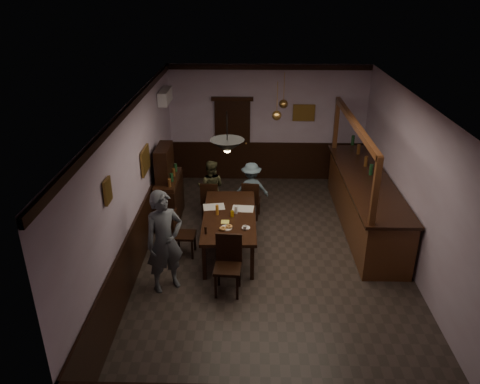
{
  "coord_description": "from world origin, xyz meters",
  "views": [
    {
      "loc": [
        -0.44,
        -7.58,
        4.91
      ],
      "look_at": [
        -0.63,
        0.57,
        1.15
      ],
      "focal_mm": 35.0,
      "sensor_mm": 36.0,
      "label": 1
    }
  ],
  "objects_px": {
    "chair_far_left": "(210,199)",
    "pendant_brass_far": "(283,104)",
    "pendant_iron": "(227,146)",
    "person_standing": "(165,242)",
    "coffee_cup": "(245,228)",
    "chair_side": "(181,232)",
    "chair_far_right": "(251,199)",
    "person_seated_left": "(211,187)",
    "dining_table": "(229,218)",
    "chair_near": "(228,261)",
    "person_seated_right": "(251,189)",
    "bar_counter": "(365,201)",
    "pendant_brass_mid": "(277,116)",
    "soda_can": "(232,214)",
    "sideboard": "(168,191)"
  },
  "relations": [
    {
      "from": "dining_table",
      "to": "pendant_brass_far",
      "type": "relative_size",
      "value": 2.74
    },
    {
      "from": "dining_table",
      "to": "pendant_brass_mid",
      "type": "relative_size",
      "value": 2.74
    },
    {
      "from": "chair_side",
      "to": "pendant_iron",
      "type": "xyz_separation_m",
      "value": [
        0.94,
        -0.59,
        1.93
      ]
    },
    {
      "from": "coffee_cup",
      "to": "sideboard",
      "type": "xyz_separation_m",
      "value": [
        -1.69,
        1.77,
        -0.11
      ]
    },
    {
      "from": "chair_far_right",
      "to": "chair_side",
      "type": "relative_size",
      "value": 0.98
    },
    {
      "from": "chair_far_right",
      "to": "person_seated_right",
      "type": "bearing_deg",
      "value": -82.87
    },
    {
      "from": "coffee_cup",
      "to": "pendant_brass_far",
      "type": "height_order",
      "value": "pendant_brass_far"
    },
    {
      "from": "person_seated_right",
      "to": "coffee_cup",
      "type": "height_order",
      "value": "person_seated_right"
    },
    {
      "from": "person_seated_right",
      "to": "sideboard",
      "type": "bearing_deg",
      "value": 4.31
    },
    {
      "from": "chair_side",
      "to": "pendant_brass_far",
      "type": "relative_size",
      "value": 1.12
    },
    {
      "from": "person_seated_right",
      "to": "bar_counter",
      "type": "bearing_deg",
      "value": 159.98
    },
    {
      "from": "pendant_brass_mid",
      "to": "soda_can",
      "type": "bearing_deg",
      "value": -119.19
    },
    {
      "from": "person_seated_right",
      "to": "pendant_brass_far",
      "type": "distance_m",
      "value": 2.05
    },
    {
      "from": "dining_table",
      "to": "sideboard",
      "type": "xyz_separation_m",
      "value": [
        -1.38,
        1.2,
        0.0
      ]
    },
    {
      "from": "chair_far_left",
      "to": "chair_side",
      "type": "relative_size",
      "value": 0.97
    },
    {
      "from": "chair_side",
      "to": "person_seated_left",
      "type": "distance_m",
      "value": 1.81
    },
    {
      "from": "chair_far_left",
      "to": "bar_counter",
      "type": "bearing_deg",
      "value": 179.45
    },
    {
      "from": "bar_counter",
      "to": "pendant_iron",
      "type": "relative_size",
      "value": 6.1
    },
    {
      "from": "chair_far_left",
      "to": "pendant_iron",
      "type": "height_order",
      "value": "pendant_iron"
    },
    {
      "from": "chair_far_right",
      "to": "chair_near",
      "type": "bearing_deg",
      "value": 90.33
    },
    {
      "from": "dining_table",
      "to": "chair_near",
      "type": "bearing_deg",
      "value": -88.45
    },
    {
      "from": "person_seated_right",
      "to": "pendant_brass_mid",
      "type": "xyz_separation_m",
      "value": [
        0.51,
        -0.05,
        1.69
      ]
    },
    {
      "from": "person_seated_left",
      "to": "pendant_iron",
      "type": "height_order",
      "value": "pendant_iron"
    },
    {
      "from": "chair_far_left",
      "to": "person_standing",
      "type": "height_order",
      "value": "person_standing"
    },
    {
      "from": "person_seated_left",
      "to": "pendant_brass_mid",
      "type": "xyz_separation_m",
      "value": [
        1.41,
        -0.03,
        1.66
      ]
    },
    {
      "from": "dining_table",
      "to": "person_standing",
      "type": "relative_size",
      "value": 1.22
    },
    {
      "from": "chair_far_left",
      "to": "pendant_brass_far",
      "type": "bearing_deg",
      "value": -138.96
    },
    {
      "from": "dining_table",
      "to": "pendant_iron",
      "type": "relative_size",
      "value": 3.24
    },
    {
      "from": "pendant_brass_mid",
      "to": "person_seated_right",
      "type": "bearing_deg",
      "value": 174.42
    },
    {
      "from": "pendant_iron",
      "to": "pendant_brass_far",
      "type": "distance_m",
      "value": 3.47
    },
    {
      "from": "dining_table",
      "to": "person_seated_left",
      "type": "distance_m",
      "value": 1.61
    },
    {
      "from": "person_standing",
      "to": "coffee_cup",
      "type": "xyz_separation_m",
      "value": [
        1.33,
        0.7,
        -0.11
      ]
    },
    {
      "from": "chair_near",
      "to": "person_seated_right",
      "type": "height_order",
      "value": "person_seated_right"
    },
    {
      "from": "bar_counter",
      "to": "chair_side",
      "type": "bearing_deg",
      "value": -161.96
    },
    {
      "from": "dining_table",
      "to": "sideboard",
      "type": "height_order",
      "value": "sideboard"
    },
    {
      "from": "person_standing",
      "to": "chair_side",
      "type": "bearing_deg",
      "value": 51.25
    },
    {
      "from": "dining_table",
      "to": "pendant_iron",
      "type": "height_order",
      "value": "pendant_iron"
    },
    {
      "from": "chair_near",
      "to": "pendant_brass_mid",
      "type": "distance_m",
      "value": 3.43
    },
    {
      "from": "chair_far_left",
      "to": "pendant_iron",
      "type": "relative_size",
      "value": 1.29
    },
    {
      "from": "chair_side",
      "to": "chair_near",
      "type": "bearing_deg",
      "value": -136.51
    },
    {
      "from": "chair_far_left",
      "to": "person_standing",
      "type": "bearing_deg",
      "value": 82.0
    },
    {
      "from": "person_seated_right",
      "to": "pendant_brass_mid",
      "type": "relative_size",
      "value": 1.51
    },
    {
      "from": "chair_side",
      "to": "chair_far_right",
      "type": "bearing_deg",
      "value": -39.05
    },
    {
      "from": "soda_can",
      "to": "sideboard",
      "type": "relative_size",
      "value": 0.07
    },
    {
      "from": "chair_side",
      "to": "person_seated_right",
      "type": "height_order",
      "value": "person_seated_right"
    },
    {
      "from": "coffee_cup",
      "to": "person_seated_left",
      "type": "bearing_deg",
      "value": 109.23
    },
    {
      "from": "chair_side",
      "to": "pendant_brass_mid",
      "type": "xyz_separation_m",
      "value": [
        1.85,
        1.72,
        1.8
      ]
    },
    {
      "from": "person_seated_left",
      "to": "chair_side",
      "type": "bearing_deg",
      "value": 82.07
    },
    {
      "from": "chair_side",
      "to": "person_seated_left",
      "type": "bearing_deg",
      "value": -11.5
    },
    {
      "from": "chair_far_left",
      "to": "pendant_iron",
      "type": "bearing_deg",
      "value": 107.6
    }
  ]
}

